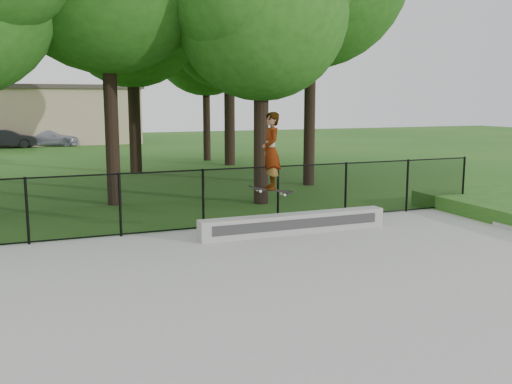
% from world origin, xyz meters
% --- Properties ---
extents(ground, '(100.00, 100.00, 0.00)m').
position_xyz_m(ground, '(0.00, 0.00, 0.00)').
color(ground, '#215919').
rests_on(ground, ground).
extents(concrete_slab, '(14.00, 12.00, 0.06)m').
position_xyz_m(concrete_slab, '(0.00, 0.00, 0.03)').
color(concrete_slab, '#9F9F9A').
rests_on(concrete_slab, ground).
extents(grind_ledge, '(4.71, 0.40, 0.47)m').
position_xyz_m(grind_ledge, '(1.90, 4.70, 0.29)').
color(grind_ledge, '#A0A19C').
rests_on(grind_ledge, concrete_slab).
extents(car_b, '(3.44, 1.51, 1.22)m').
position_xyz_m(car_b, '(-5.14, 34.76, 0.61)').
color(car_b, black).
rests_on(car_b, ground).
extents(car_c, '(3.99, 2.50, 1.17)m').
position_xyz_m(car_c, '(-2.45, 35.45, 0.58)').
color(car_c, '#9596A9').
rests_on(car_c, ground).
extents(skater_airborne, '(0.84, 0.70, 1.90)m').
position_xyz_m(skater_airborne, '(1.18, 4.47, 2.04)').
color(skater_airborne, black).
rests_on(skater_airborne, ground).
extents(chainlink_fence, '(16.06, 0.06, 1.50)m').
position_xyz_m(chainlink_fence, '(0.00, 5.90, 0.81)').
color(chainlink_fence, black).
rests_on(chainlink_fence, concrete_slab).
extents(tree_row, '(20.82, 18.41, 11.47)m').
position_xyz_m(tree_row, '(1.21, 14.37, 6.78)').
color(tree_row, black).
rests_on(tree_row, ground).
extents(distant_building, '(12.40, 6.40, 4.30)m').
position_xyz_m(distant_building, '(-2.00, 38.00, 2.16)').
color(distant_building, tan).
rests_on(distant_building, ground).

